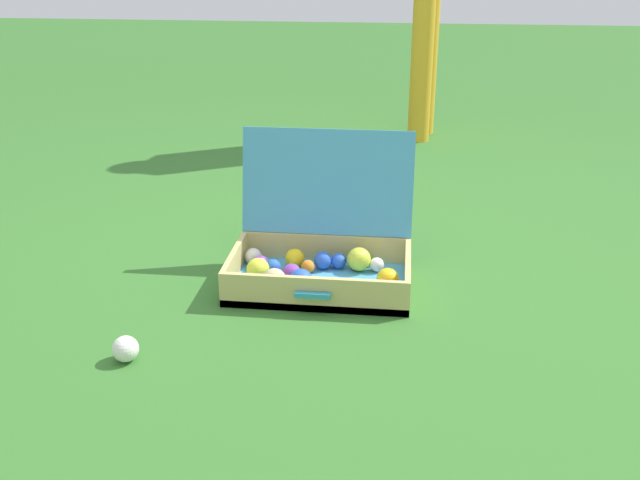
# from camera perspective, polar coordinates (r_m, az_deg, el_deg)

# --- Properties ---
(ground_plane) EXTENTS (16.00, 16.00, 0.00)m
(ground_plane) POSITION_cam_1_polar(r_m,az_deg,el_deg) (2.47, 1.19, -3.31)
(ground_plane) COLOR #336B28
(open_suitcase) EXTENTS (0.59, 0.47, 0.47)m
(open_suitcase) POSITION_cam_1_polar(r_m,az_deg,el_deg) (2.45, 0.03, -0.98)
(open_suitcase) COLOR #4799C6
(open_suitcase) RESTS_ON ground
(stray_ball_on_grass) EXTENTS (0.07, 0.07, 0.07)m
(stray_ball_on_grass) POSITION_cam_1_polar(r_m,az_deg,el_deg) (2.09, -14.87, -8.18)
(stray_ball_on_grass) COLOR white
(stray_ball_on_grass) RESTS_ON ground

